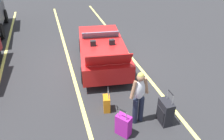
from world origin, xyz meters
TOP-DOWN VIEW (x-y plane):
  - ground_plane at (0.00, 0.00)m, footprint 80.00×80.00m
  - lot_line_near at (0.00, -1.37)m, footprint 18.00×0.12m
  - lot_line_mid at (0.00, 1.33)m, footprint 18.00×0.12m
  - convertible_car at (0.20, -0.03)m, footprint 4.42×2.34m
  - suitcase_large_black at (-3.82, -0.81)m, footprint 0.48×0.30m
  - suitcase_medium_bright at (-3.89, 0.45)m, footprint 0.46×0.43m
  - suitcase_small_carryon at (-2.84, 0.63)m, footprint 0.37×0.26m
  - traveler_person at (-3.55, -0.10)m, footprint 0.28×0.61m

SIDE VIEW (x-z plane):
  - ground_plane at x=0.00m, z-range 0.00..0.00m
  - lot_line_near at x=0.00m, z-range 0.00..0.00m
  - lot_line_mid at x=0.00m, z-range 0.00..0.00m
  - suitcase_small_carryon at x=-2.84m, z-range -0.15..0.66m
  - suitcase_medium_bright at x=-3.89m, z-range -0.13..0.76m
  - suitcase_large_black at x=-3.82m, z-range -0.15..0.89m
  - convertible_car at x=0.20m, z-range -0.16..1.34m
  - traveler_person at x=-3.55m, z-range 0.10..1.76m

